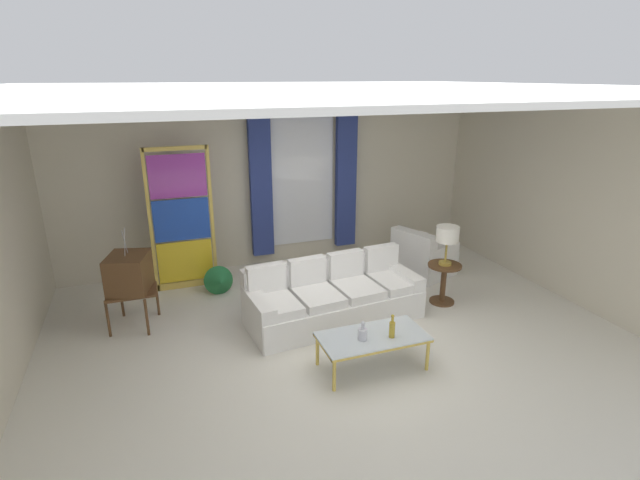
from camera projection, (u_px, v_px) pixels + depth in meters
name	position (u px, v px, depth m)	size (l,w,h in m)	color
ground_plane	(342.00, 341.00, 6.10)	(16.00, 16.00, 0.00)	silver
wall_rear	(275.00, 177.00, 8.34)	(8.00, 0.12, 3.00)	beige
wall_right	(552.00, 191.00, 7.33)	(0.12, 7.00, 3.00)	beige
ceiling_slab	(320.00, 88.00, 5.84)	(8.00, 7.60, 0.04)	white
curtained_window	(304.00, 163.00, 8.27)	(2.00, 0.17, 2.70)	white
couch_white_long	(332.00, 297.00, 6.60)	(2.41, 1.12, 0.86)	white
coffee_table	(373.00, 338.00, 5.44)	(1.21, 0.60, 0.41)	silver
bottle_blue_decanter	(363.00, 333.00, 5.32)	(0.10, 0.10, 0.22)	silver
bottle_crystal_tall	(392.00, 328.00, 5.35)	(0.07, 0.07, 0.28)	gold
vintage_tv	(129.00, 275.00, 6.25)	(0.65, 0.70, 1.35)	brown
armchair_white	(422.00, 258.00, 8.05)	(1.05, 1.04, 0.80)	white
stained_glass_divider	(182.00, 223.00, 7.32)	(0.95, 0.05, 2.20)	gold
peacock_figurine	(219.00, 282.00, 7.30)	(0.44, 0.60, 0.50)	beige
round_side_table	(444.00, 280.00, 7.03)	(0.48, 0.48, 0.59)	brown
table_lamp_brass	(447.00, 236.00, 6.81)	(0.32, 0.32, 0.57)	#B29338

